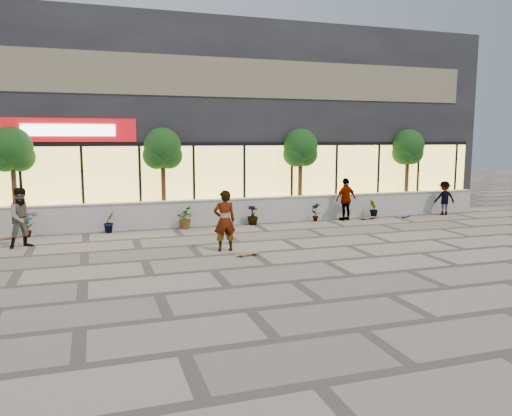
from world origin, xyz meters
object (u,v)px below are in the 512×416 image
object	(u,v)px
tree_west	(12,152)
skater_center	(224,221)
skateboard_right_far	(406,216)
tree_midwest	(163,151)
skateboard_center	(248,254)
skater_right_near	(346,199)
tree_east	(408,149)
skateboard_left	(5,237)
tree_mideast	(300,150)
skater_left	(23,218)
skateboard_right_near	(368,218)
skater_right_far	(444,198)

from	to	relation	value
tree_west	skater_center	distance (m)	8.86
skater_center	skateboard_right_far	size ratio (longest dim) A/B	2.65
tree_midwest	skateboard_center	xyz separation A→B (m)	(1.59, -6.44, -2.91)
skater_right_near	tree_east	bearing A→B (deg)	-174.18
skateboard_left	skateboard_right_far	bearing A→B (deg)	-20.79
tree_west	skater_right_near	world-z (taller)	tree_west
tree_mideast	skateboard_right_far	xyz separation A→B (m)	(4.49, -1.50, -2.91)
skater_center	skateboard_right_far	bearing A→B (deg)	-156.72
skateboard_center	skateboard_right_far	xyz separation A→B (m)	(8.90, 4.94, 0.00)
skater_left	skater_right_near	xyz separation A→B (m)	(12.42, 1.61, -0.05)
tree_west	skateboard_right_near	world-z (taller)	tree_west
skater_left	skateboard_right_near	world-z (taller)	skater_left
skater_center	skater_right_near	bearing A→B (deg)	-147.22
skater_right_near	skater_right_far	bearing A→B (deg)	166.38
tree_midwest	skater_right_near	world-z (taller)	tree_midwest
skater_left	tree_mideast	bearing A→B (deg)	-8.94
skateboard_left	skateboard_right_far	xyz separation A→B (m)	(16.18, 0.00, -0.01)
tree_west	skateboard_center	xyz separation A→B (m)	(7.09, -6.44, -2.91)
skater_right_near	skater_right_far	xyz separation A→B (m)	(5.05, 0.00, -0.14)
tree_west	skater_right_far	distance (m)	18.27
tree_mideast	skateboard_center	xyz separation A→B (m)	(-4.41, -6.44, -2.91)
tree_mideast	skateboard_center	distance (m)	8.33
skater_right_far	tree_east	bearing A→B (deg)	-39.45
tree_west	skateboard_right_far	bearing A→B (deg)	-5.36
skater_left	skater_right_far	distance (m)	17.54
tree_west	tree_midwest	world-z (taller)	same
tree_mideast	skater_right_near	bearing A→B (deg)	-42.37
skater_right_near	skateboard_right_near	bearing A→B (deg)	160.82
skater_center	skater_right_near	distance (m)	7.63
tree_west	tree_midwest	size ratio (longest dim) A/B	1.00
tree_mideast	tree_east	size ratio (longest dim) A/B	1.00
tree_midwest	skateboard_left	distance (m)	6.56
skater_right_far	skater_left	bearing A→B (deg)	18.07
tree_mideast	skater_left	bearing A→B (deg)	-164.52
tree_east	skater_left	size ratio (longest dim) A/B	2.03
tree_midwest	tree_mideast	size ratio (longest dim) A/B	1.00
skater_right_far	skateboard_right_near	world-z (taller)	skater_right_far
tree_mideast	skateboard_center	bearing A→B (deg)	-124.37
skateboard_right_near	tree_west	bearing A→B (deg)	165.71
tree_west	skater_left	world-z (taller)	tree_west
tree_east	skateboard_center	size ratio (longest dim) A/B	5.17
skateboard_left	tree_west	bearing A→B (deg)	62.12
tree_west	skateboard_right_far	size ratio (longest dim) A/B	5.44
tree_mideast	skater_right_far	size ratio (longest dim) A/B	2.53
tree_west	tree_midwest	distance (m)	5.50
skater_center	skater_left	size ratio (longest dim) A/B	0.99
tree_mideast	skateboard_right_far	distance (m)	5.56
skater_center	skater_left	xyz separation A→B (m)	(-6.01, 2.51, 0.01)
skateboard_left	skateboard_right_near	distance (m)	14.25
skater_left	tree_east	bearing A→B (deg)	-13.99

